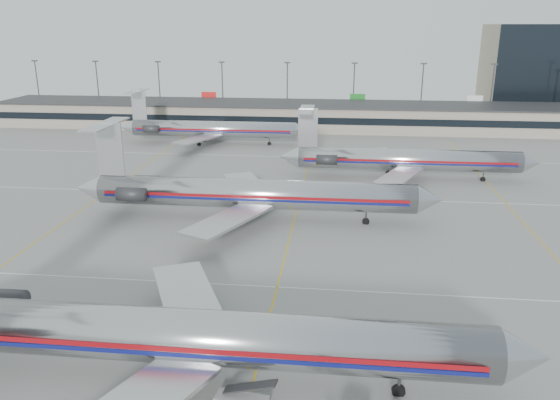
# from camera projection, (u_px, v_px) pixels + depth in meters

# --- Properties ---
(ground) EXTENTS (260.00, 260.00, 0.00)m
(ground) POSITION_uv_depth(u_px,v_px,m) (263.00, 343.00, 44.42)
(ground) COLOR gray
(ground) RESTS_ON ground
(apron_markings) EXTENTS (160.00, 0.15, 0.02)m
(apron_markings) POSITION_uv_depth(u_px,v_px,m) (277.00, 287.00, 53.88)
(apron_markings) COLOR silver
(apron_markings) RESTS_ON ground
(terminal) EXTENTS (162.00, 17.00, 6.25)m
(terminal) POSITION_uv_depth(u_px,v_px,m) (318.00, 116.00, 136.18)
(terminal) COLOR gray
(terminal) RESTS_ON ground
(light_mast_row) EXTENTS (163.60, 0.40, 15.28)m
(light_mast_row) POSITION_uv_depth(u_px,v_px,m) (320.00, 88.00, 147.80)
(light_mast_row) COLOR #38383D
(light_mast_row) RESTS_ON ground
(distant_building) EXTENTS (30.00, 20.00, 25.00)m
(distant_building) POSITION_uv_depth(u_px,v_px,m) (541.00, 70.00, 155.26)
(distant_building) COLOR tan
(distant_building) RESTS_ON ground
(jet_foreground) EXTENTS (49.58, 29.19, 12.98)m
(jet_foreground) POSITION_uv_depth(u_px,v_px,m) (174.00, 335.00, 38.62)
(jet_foreground) COLOR #B7B7BC
(jet_foreground) RESTS_ON ground
(jet_second_row) EXTENTS (48.67, 28.66, 12.74)m
(jet_second_row) POSITION_uv_depth(u_px,v_px,m) (247.00, 193.00, 71.47)
(jet_second_row) COLOR #B7B7BC
(jet_second_row) RESTS_ON ground
(jet_third_row) EXTENTS (42.86, 26.36, 11.72)m
(jet_third_row) POSITION_uv_depth(u_px,v_px,m) (402.00, 159.00, 90.81)
(jet_third_row) COLOR #B7B7BC
(jet_third_row) RESTS_ON ground
(jet_back_row) EXTENTS (41.81, 25.72, 11.43)m
(jet_back_row) POSITION_uv_depth(u_px,v_px,m) (210.00, 129.00, 118.05)
(jet_back_row) COLOR #B7B7BC
(jet_back_row) RESTS_ON ground
(belt_loader) EXTENTS (4.38, 1.82, 2.26)m
(belt_loader) POSITION_uv_depth(u_px,v_px,m) (243.00, 399.00, 36.85)
(belt_loader) COLOR #A2A2A2
(belt_loader) RESTS_ON ground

